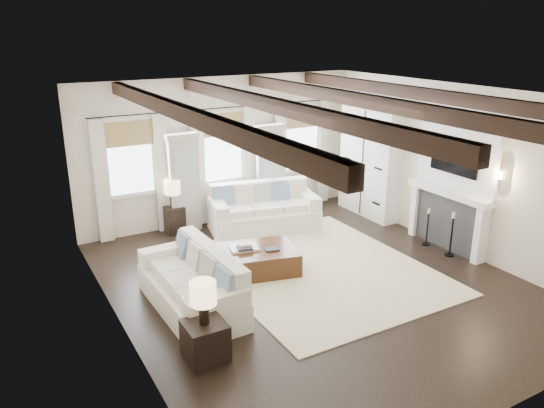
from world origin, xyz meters
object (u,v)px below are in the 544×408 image
sofa_back (263,211)px  side_table_back (175,220)px  side_table_front (205,341)px  sofa_left (195,285)px  ottoman (250,261)px

sofa_back → side_table_back: 1.91m
sofa_back → side_table_front: 4.87m
sofa_back → sofa_left: sofa_back is taller
side_table_back → ottoman: bearing=-78.4°
sofa_left → side_table_front: sofa_left is taller
sofa_back → sofa_left: size_ratio=1.10×
sofa_back → sofa_left: 3.61m
side_table_front → side_table_back: 4.70m
ottoman → sofa_left: bearing=-138.8°
side_table_front → side_table_back: bearing=75.2°
sofa_back → ottoman: size_ratio=1.50×
sofa_back → ottoman: sofa_back is taller
ottoman → sofa_back: bearing=68.5°
sofa_back → side_table_front: (-2.97, -3.85, -0.13)m
side_table_front → ottoman: bearing=49.9°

